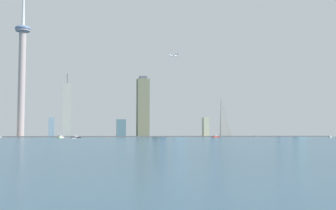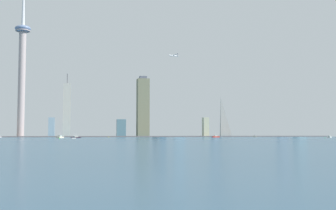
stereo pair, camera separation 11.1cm
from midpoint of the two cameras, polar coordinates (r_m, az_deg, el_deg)
name	(u,v)px [view 1 (the left image)]	position (r m, az deg, el deg)	size (l,w,h in m)	color
ground_plane	(223,140)	(526.69, 7.49, -4.71)	(6000.00, 6000.00, 0.00)	#30536C
waterfront_pier	(157,136)	(932.23, -1.52, -4.29)	(970.86, 41.55, 2.00)	#625D5F
observation_tower	(22,61)	(951.81, -19.24, 5.67)	(33.39, 33.39, 373.78)	#A79796
skyscraper_0	(121,128)	(976.43, -6.41, -3.13)	(20.80, 16.31, 40.23)	slate
skyscraper_1	(178,112)	(1056.87, 1.32, -1.01)	(12.61, 12.55, 121.21)	#97BBC7
skyscraper_2	(179,105)	(1022.14, 1.55, 0.04)	(24.93, 17.86, 157.94)	#9EBED1
skyscraper_3	(282,111)	(1161.97, 15.30, -0.85)	(27.41, 15.21, 132.60)	#949FB3
skyscraper_4	(215,104)	(1086.17, 6.35, 0.07)	(14.59, 26.82, 170.46)	#A7B8CE
skyscraper_5	(225,100)	(1018.50, 7.74, 0.70)	(26.87, 13.70, 182.59)	#999B97
skyscraper_6	(206,127)	(968.27, 5.13, -3.02)	(12.76, 15.34, 44.12)	#B7BA99
skyscraper_7	(143,107)	(981.22, -3.44, -0.30)	(27.34, 26.84, 141.65)	#707358
skyscraper_8	(67,110)	(1020.47, -13.61, -0.67)	(17.90, 19.08, 149.88)	#AEAFA5
skyscraper_9	(52,127)	(988.59, -15.57, -2.92)	(13.74, 18.21, 43.64)	#7F9DB0
skyscraper_10	(155,119)	(1043.90, -1.77, -1.98)	(12.23, 12.62, 89.36)	gray
skyscraper_11	(163,115)	(1014.98, -0.72, -1.32)	(15.22, 14.76, 106.20)	slate
skyscraper_12	(299,117)	(1073.60, 17.43, -1.61)	(23.93, 27.14, 121.87)	#9EC6D1
boat_0	(329,137)	(783.56, 21.09, -4.08)	(3.34, 9.55, 8.29)	white
boat_1	(76,137)	(734.55, -12.42, -4.30)	(17.37, 7.56, 7.82)	black
boat_2	(74,138)	(634.84, -12.69, -4.38)	(6.31, 2.34, 9.23)	white
boat_3	(255,136)	(902.10, 11.71, -4.20)	(9.17, 7.60, 4.06)	beige
boat_4	(60,137)	(723.33, -14.51, -4.24)	(13.16, 18.27, 9.70)	beige
boat_5	(216,137)	(835.33, 6.52, -4.29)	(16.34, 8.47, 9.13)	#B41F18
channel_buoy_0	(109,137)	(821.05, -8.10, -4.31)	(1.56, 1.56, 2.26)	yellow
channel_buoy_1	(59,138)	(610.99, -14.56, -4.38)	(1.50, 1.50, 2.52)	green
channel_buoy_2	(325,138)	(709.34, 20.57, -4.16)	(1.11, 1.11, 2.60)	green
airplane	(174,56)	(912.94, 0.78, 6.75)	(23.44, 25.74, 7.17)	white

